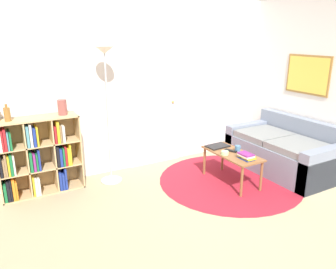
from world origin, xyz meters
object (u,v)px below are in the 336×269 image
object	(u,v)px
bookshelf	(36,157)
coffee_table	(232,157)
vase_on_shelf	(62,107)
laptop	(218,146)
cup	(238,148)
bowl	(225,153)
floor_lamp	(106,80)
couch	(285,152)
bottle_middle	(7,114)

from	to	relation	value
bookshelf	coffee_table	size ratio (longest dim) A/B	1.14
coffee_table	vase_on_shelf	bearing A→B (deg)	153.38
laptop	cup	distance (m)	0.32
laptop	bookshelf	bearing A→B (deg)	163.45
coffee_table	bowl	bearing A→B (deg)	-177.20
floor_lamp	cup	distance (m)	2.06
couch	bowl	distance (m)	1.22
bookshelf	bowl	size ratio (longest dim) A/B	10.16
bookshelf	vase_on_shelf	bearing A→B (deg)	-0.01
bowl	vase_on_shelf	world-z (taller)	vase_on_shelf
bookshelf	floor_lamp	xyz separation A→B (m)	(0.96, -0.14, 0.96)
floor_lamp	cup	world-z (taller)	floor_lamp
vase_on_shelf	couch	bearing A→B (deg)	-18.67
cup	coffee_table	bearing A→B (deg)	-168.72
bottle_middle	vase_on_shelf	xyz separation A→B (m)	(0.66, 0.01, 0.01)
bookshelf	cup	size ratio (longest dim) A/B	12.77
coffee_table	vase_on_shelf	xyz separation A→B (m)	(-2.05, 1.03, 0.73)
bowl	cup	size ratio (longest dim) A/B	1.26
bookshelf	coffee_table	world-z (taller)	bookshelf
couch	coffee_table	size ratio (longest dim) A/B	1.82
bowl	cup	bearing A→B (deg)	6.72
laptop	cup	bearing A→B (deg)	-64.19
floor_lamp	coffee_table	size ratio (longest dim) A/B	2.09
bookshelf	bottle_middle	distance (m)	0.66
couch	bottle_middle	distance (m)	4.00
laptop	bowl	size ratio (longest dim) A/B	3.31
floor_lamp	bottle_middle	size ratio (longest dim) A/B	8.88
coffee_table	cup	distance (m)	0.15
laptop	bottle_middle	distance (m)	2.86
bookshelf	cup	world-z (taller)	bookshelf
floor_lamp	cup	bearing A→B (deg)	-28.51
couch	cup	bearing A→B (deg)	177.13
floor_lamp	bowl	size ratio (longest dim) A/B	18.61
floor_lamp	vase_on_shelf	world-z (taller)	floor_lamp
bookshelf	laptop	bearing A→B (deg)	-16.55
floor_lamp	cup	xyz separation A→B (m)	(1.60, -0.87, -0.98)
bookshelf	vase_on_shelf	xyz separation A→B (m)	(0.39, -0.00, 0.62)
bookshelf	bowl	distance (m)	2.53
floor_lamp	bottle_middle	distance (m)	1.28
cup	bottle_middle	distance (m)	3.06
couch	bookshelf	bearing A→B (deg)	163.30
floor_lamp	laptop	xyz separation A→B (m)	(1.46, -0.58, -1.01)
floor_lamp	laptop	size ratio (longest dim) A/B	5.62
cup	vase_on_shelf	xyz separation A→B (m)	(-2.17, 1.00, 0.64)
bookshelf	bowl	xyz separation A→B (m)	(2.30, -1.03, -0.03)
bookshelf	couch	xyz separation A→B (m)	(3.50, -1.05, -0.22)
floor_lamp	couch	distance (m)	2.95
floor_lamp	bookshelf	bearing A→B (deg)	171.94
vase_on_shelf	bottle_middle	bearing A→B (deg)	-179.16
floor_lamp	coffee_table	distance (m)	2.03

